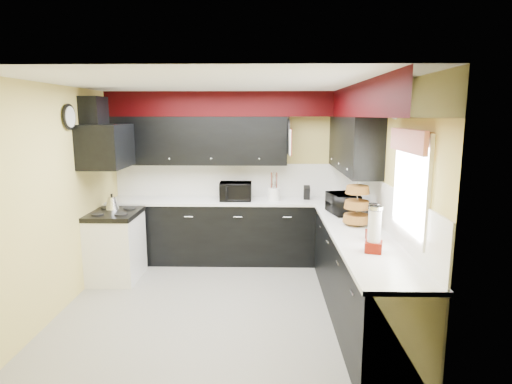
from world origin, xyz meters
TOP-DOWN VIEW (x-y plane):
  - ground at (0.00, 0.00)m, footprint 3.60×3.60m
  - wall_back at (0.00, 1.80)m, footprint 3.60×0.06m
  - wall_right at (1.80, 0.00)m, footprint 0.06×3.60m
  - wall_left at (-1.80, 0.00)m, footprint 0.06×3.60m
  - ceiling at (0.00, 0.00)m, footprint 3.60×3.60m
  - cab_back at (0.00, 1.50)m, footprint 3.60×0.60m
  - cab_right at (1.50, -0.30)m, footprint 0.60×3.00m
  - counter_back at (0.00, 1.50)m, footprint 3.62×0.64m
  - counter_right at (1.50, -0.30)m, footprint 0.64×3.02m
  - splash_back at (0.00, 1.79)m, footprint 3.60×0.02m
  - splash_right at (1.79, 0.00)m, footprint 0.02×3.60m
  - upper_back at (-0.50, 1.62)m, footprint 2.60×0.35m
  - upper_right at (1.62, 0.90)m, footprint 0.35×1.80m
  - soffit_back at (0.00, 1.62)m, footprint 3.60×0.36m
  - soffit_right at (1.62, -0.18)m, footprint 0.36×3.24m
  - stove at (-1.50, 0.75)m, footprint 0.60×0.75m
  - cooktop at (-1.50, 0.75)m, footprint 0.62×0.77m
  - hood at (-1.55, 0.75)m, footprint 0.50×0.78m
  - hood_duct at (-1.68, 0.75)m, footprint 0.24×0.40m
  - window at (1.79, -0.90)m, footprint 0.03×0.86m
  - valance at (1.73, -0.90)m, footprint 0.04×0.88m
  - pan_top at (0.82, 1.55)m, footprint 0.03×0.22m
  - pan_mid at (0.82, 1.42)m, footprint 0.03×0.28m
  - pan_low at (0.82, 1.68)m, footprint 0.03×0.24m
  - cut_board at (0.83, 1.30)m, footprint 0.03×0.26m
  - baskets at (1.52, 0.05)m, footprint 0.27×0.27m
  - clock at (-1.77, 0.25)m, footprint 0.03×0.30m
  - deco_plate at (1.77, -0.35)m, footprint 0.03×0.24m
  - toaster_oven at (0.05, 1.45)m, footprint 0.46×0.39m
  - microwave at (1.47, 0.63)m, footprint 0.41×0.52m
  - utensil_crock at (0.61, 1.46)m, footprint 0.23×0.23m
  - knife_block at (1.10, 1.54)m, footprint 0.09×0.13m
  - kettle at (-1.58, 0.92)m, footprint 0.22×0.22m
  - dispenser_a at (1.56, -0.54)m, footprint 0.13×0.13m
  - dispenser_b at (1.47, -0.92)m, footprint 0.19×0.19m

SIDE VIEW (x-z plane):
  - ground at x=0.00m, z-range 0.00..0.00m
  - stove at x=-1.50m, z-range 0.00..0.86m
  - cab_back at x=0.00m, z-range 0.00..0.90m
  - cab_right at x=1.50m, z-range 0.00..0.90m
  - cooktop at x=-1.50m, z-range 0.86..0.92m
  - counter_back at x=0.00m, z-range 0.90..0.94m
  - counter_right at x=1.50m, z-range 0.90..0.94m
  - kettle at x=-1.58m, z-range 0.92..1.08m
  - utensil_crock at x=0.61m, z-range 0.94..1.12m
  - knife_block at x=1.10m, z-range 0.94..1.14m
  - microwave at x=1.47m, z-range 0.94..1.20m
  - toaster_oven at x=0.05m, z-range 0.94..1.21m
  - dispenser_a at x=1.56m, z-range 0.94..1.27m
  - dispenser_b at x=1.47m, z-range 0.94..1.35m
  - baskets at x=1.52m, z-range 0.93..1.43m
  - splash_back at x=0.00m, z-range 0.94..1.44m
  - splash_right at x=1.79m, z-range 0.94..1.44m
  - wall_back at x=0.00m, z-range 0.00..2.50m
  - wall_right at x=1.80m, z-range 0.00..2.50m
  - wall_left at x=-1.80m, z-range 0.00..2.50m
  - window at x=1.79m, z-range 1.07..2.03m
  - pan_low at x=0.82m, z-range 1.51..1.93m
  - pan_mid at x=0.82m, z-range 1.52..1.98m
  - hood at x=-1.55m, z-range 1.50..2.06m
  - upper_back at x=-0.50m, z-range 1.45..2.15m
  - upper_right at x=1.62m, z-range 1.45..2.15m
  - cut_board at x=0.83m, z-range 1.62..1.98m
  - valance at x=1.73m, z-range 1.85..2.05m
  - pan_top at x=0.82m, z-range 1.80..2.20m
  - clock at x=-1.77m, z-range 2.00..2.30m
  - hood_duct at x=-1.68m, z-range 2.00..2.40m
  - deco_plate at x=1.77m, z-range 2.13..2.37m
  - soffit_back at x=0.00m, z-range 2.15..2.50m
  - soffit_right at x=1.62m, z-range 2.15..2.50m
  - ceiling at x=0.00m, z-range 2.47..2.53m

